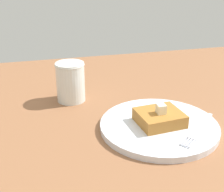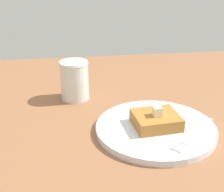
# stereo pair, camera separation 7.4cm
# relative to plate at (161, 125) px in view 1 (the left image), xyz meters

# --- Properties ---
(table_surface) EXTENTS (1.22, 1.22, 0.02)m
(table_surface) POSITION_rel_plate_xyz_m (-0.00, -0.03, -0.02)
(table_surface) COLOR brown
(table_surface) RESTS_ON ground
(plate) EXTENTS (0.26, 0.26, 0.01)m
(plate) POSITION_rel_plate_xyz_m (0.00, 0.00, 0.00)
(plate) COLOR silver
(plate) RESTS_ON table_surface
(toast_slice_center) EXTENTS (0.10, 0.09, 0.03)m
(toast_slice_center) POSITION_rel_plate_xyz_m (-0.00, -0.00, 0.02)
(toast_slice_center) COLOR #A86C2C
(toast_slice_center) RESTS_ON plate
(butter_pat_primary) EXTENTS (0.02, 0.02, 0.02)m
(butter_pat_primary) POSITION_rel_plate_xyz_m (0.00, -0.00, 0.04)
(butter_pat_primary) COLOR #F7EDC4
(butter_pat_primary) RESTS_ON toast_slice_center
(fork) EXTENTS (0.13, 0.12, 0.00)m
(fork) POSITION_rel_plate_xyz_m (0.06, -0.05, 0.01)
(fork) COLOR silver
(fork) RESTS_ON plate
(syrup_jar) EXTENTS (0.08, 0.08, 0.10)m
(syrup_jar) POSITION_rel_plate_xyz_m (-0.17, 0.20, 0.04)
(syrup_jar) COLOR #48200E
(syrup_jar) RESTS_ON table_surface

